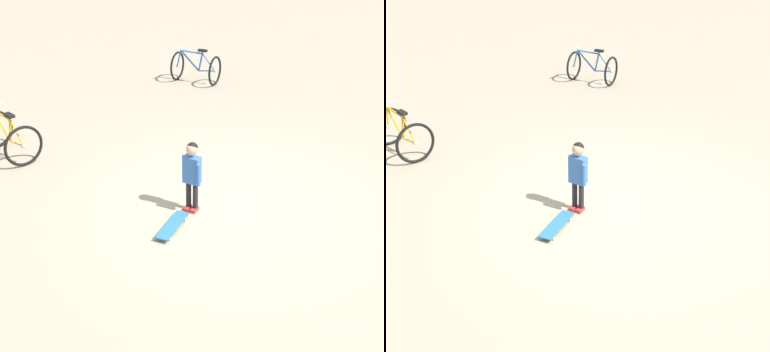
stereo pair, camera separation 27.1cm
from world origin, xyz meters
The scene contains 5 objects.
ground_plane centered at (0.00, 0.00, 0.00)m, with size 50.00×50.00×0.00m, color tan.
child_person centered at (0.25, 0.59, 0.66)m, with size 0.41×0.25×1.06m.
skateboard centered at (0.00, 1.12, 0.06)m, with size 0.53×0.72×0.07m.
bicycle_near centered at (3.60, 2.04, 0.38)m, with size 1.16×0.86×0.85m.
bicycle_mid centered at (4.98, -3.13, 0.38)m, with size 1.28×1.12×0.85m.
Camera 2 is at (-5.03, 4.27, 3.95)m, focal length 48.47 mm.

